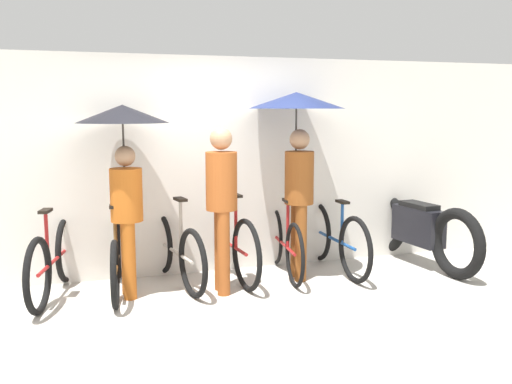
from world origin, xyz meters
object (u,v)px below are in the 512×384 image
(parked_bicycle_3, at_px, (231,243))
(pedestrian_center, at_px, (222,197))
(parked_bicycle_4, at_px, (284,243))
(pedestrian_trailing, at_px, (297,130))
(pedestrian_leading, at_px, (124,149))
(motorcycle, at_px, (418,229))
(parked_bicycle_1, at_px, (117,258))
(parked_bicycle_5, at_px, (335,238))
(parked_bicycle_2, at_px, (175,250))
(parked_bicycle_0, at_px, (54,260))

(parked_bicycle_3, relative_size, pedestrian_center, 1.01)
(parked_bicycle_4, bearing_deg, pedestrian_trailing, -132.13)
(pedestrian_leading, bearing_deg, motorcycle, 1.08)
(parked_bicycle_1, distance_m, parked_bicycle_5, 2.50)
(motorcycle, bearing_deg, parked_bicycle_2, 82.13)
(parked_bicycle_3, xyz_separation_m, parked_bicycle_5, (1.25, -0.07, -0.01))
(pedestrian_leading, bearing_deg, parked_bicycle_0, 168.26)
(parked_bicycle_0, xyz_separation_m, parked_bicycle_4, (2.50, 0.02, -0.01))
(parked_bicycle_2, bearing_deg, parked_bicycle_5, -101.23)
(parked_bicycle_0, relative_size, pedestrian_leading, 0.88)
(parked_bicycle_4, distance_m, pedestrian_trailing, 1.30)
(pedestrian_center, bearing_deg, parked_bicycle_2, 138.07)
(parked_bicycle_4, bearing_deg, parked_bicycle_0, 97.17)
(parked_bicycle_4, bearing_deg, pedestrian_leading, 102.16)
(parked_bicycle_2, bearing_deg, parked_bicycle_3, -97.51)
(parked_bicycle_2, relative_size, parked_bicycle_3, 0.98)
(parked_bicycle_0, bearing_deg, parked_bicycle_1, -79.68)
(parked_bicycle_0, relative_size, pedestrian_trailing, 0.82)
(pedestrian_leading, xyz_separation_m, pedestrian_trailing, (1.88, 0.05, 0.17))
(parked_bicycle_0, bearing_deg, pedestrian_center, -89.74)
(parked_bicycle_2, height_order, motorcycle, parked_bicycle_2)
(parked_bicycle_3, bearing_deg, parked_bicycle_2, 87.66)
(parked_bicycle_2, xyz_separation_m, pedestrian_center, (0.41, -0.43, 0.63))
(parked_bicycle_5, relative_size, pedestrian_center, 1.02)
(parked_bicycle_4, xyz_separation_m, motorcycle, (1.71, -0.10, 0.07))
(parked_bicycle_0, height_order, pedestrian_leading, pedestrian_leading)
(parked_bicycle_0, bearing_deg, parked_bicycle_3, -74.38)
(parked_bicycle_3, height_order, parked_bicycle_4, parked_bicycle_3)
(parked_bicycle_5, distance_m, pedestrian_leading, 2.64)
(parked_bicycle_4, distance_m, pedestrian_leading, 2.11)
(parked_bicycle_0, distance_m, parked_bicycle_3, 1.87)
(parked_bicycle_3, distance_m, parked_bicycle_5, 1.25)
(parked_bicycle_5, bearing_deg, parked_bicycle_3, 86.58)
(parked_bicycle_2, bearing_deg, parked_bicycle_4, -100.30)
(parked_bicycle_1, height_order, parked_bicycle_2, parked_bicycle_2)
(parked_bicycle_0, distance_m, parked_bicycle_2, 1.25)
(parked_bicycle_0, relative_size, pedestrian_center, 1.00)
(parked_bicycle_3, height_order, pedestrian_center, pedestrian_center)
(parked_bicycle_4, distance_m, motorcycle, 1.71)
(parked_bicycle_3, relative_size, parked_bicycle_4, 1.05)
(pedestrian_center, distance_m, pedestrian_trailing, 1.19)
(parked_bicycle_2, relative_size, parked_bicycle_5, 0.97)
(parked_bicycle_0, bearing_deg, parked_bicycle_4, -75.61)
(parked_bicycle_1, xyz_separation_m, pedestrian_trailing, (1.98, -0.06, 1.31))
(parked_bicycle_5, distance_m, pedestrian_trailing, 1.38)
(parked_bicycle_1, relative_size, parked_bicycle_4, 1.03)
(parked_bicycle_5, height_order, pedestrian_leading, pedestrian_leading)
(parked_bicycle_4, distance_m, pedestrian_center, 1.13)
(parked_bicycle_3, bearing_deg, parked_bicycle_1, 89.61)
(pedestrian_trailing, bearing_deg, parked_bicycle_1, -176.10)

